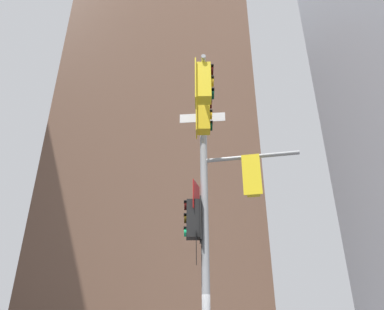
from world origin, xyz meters
The scene contains 2 objects.
building_mid_block centered at (0.80, 21.08, 15.45)m, with size 15.05×15.05×30.91m, color brown.
signal_pole_assembly centered at (0.02, -0.54, 5.29)m, with size 3.22×2.86×8.74m.
Camera 1 is at (-2.58, -8.95, 1.38)m, focal length 35.02 mm.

